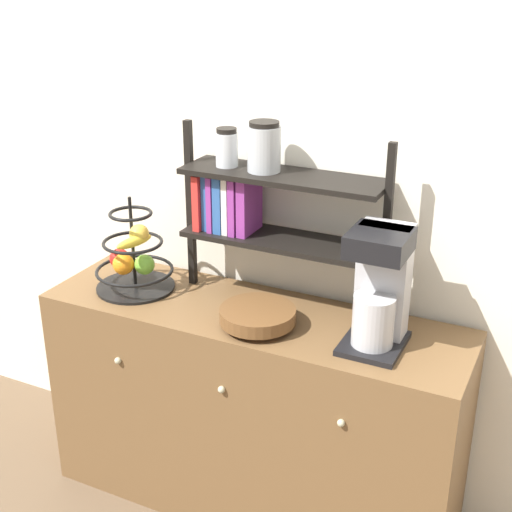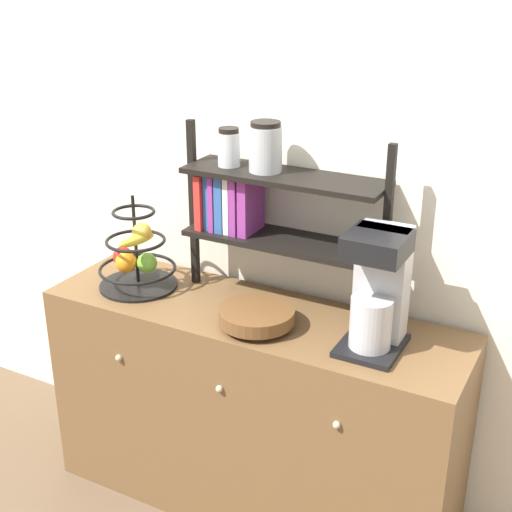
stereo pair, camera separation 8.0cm
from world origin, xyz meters
name	(u,v)px [view 1 (the left image)]	position (x,y,z in m)	size (l,w,h in m)	color
wall_back	(285,148)	(0.00, 0.47, 1.30)	(7.00, 0.05, 2.60)	silver
sideboard	(252,411)	(0.00, 0.21, 0.40)	(1.47, 0.45, 0.79)	brown
coffee_maker	(379,287)	(0.43, 0.20, 0.98)	(0.18, 0.22, 0.38)	black
fruit_stand	(133,260)	(-0.46, 0.20, 0.91)	(0.28, 0.28, 0.35)	black
wooden_bowl	(258,316)	(0.06, 0.14, 0.83)	(0.25, 0.25, 0.06)	brown
shelf_hutch	(256,195)	(-0.04, 0.34, 1.17)	(0.73, 0.20, 0.62)	black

